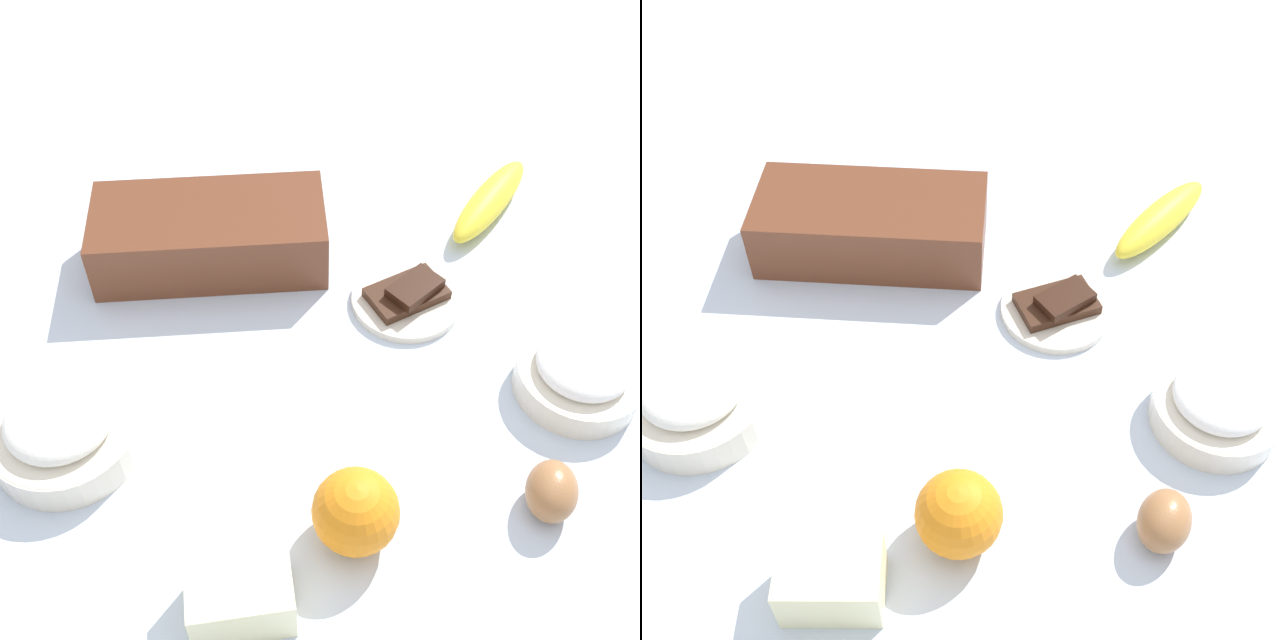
% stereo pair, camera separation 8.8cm
% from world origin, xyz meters
% --- Properties ---
extents(ground_plane, '(2.40, 2.40, 0.02)m').
position_xyz_m(ground_plane, '(0.00, 0.00, -0.01)').
color(ground_plane, silver).
extents(loaf_pan, '(0.30, 0.17, 0.08)m').
position_xyz_m(loaf_pan, '(-0.10, 0.16, 0.04)').
color(loaf_pan, brown).
rests_on(loaf_pan, ground_plane).
extents(flour_bowl, '(0.15, 0.15, 0.07)m').
position_xyz_m(flour_bowl, '(-0.28, -0.08, 0.03)').
color(flour_bowl, silver).
rests_on(flour_bowl, ground_plane).
extents(sugar_bowl, '(0.13, 0.13, 0.06)m').
position_xyz_m(sugar_bowl, '(0.26, -0.12, 0.03)').
color(sugar_bowl, silver).
rests_on(sugar_bowl, ground_plane).
extents(banana, '(0.17, 0.16, 0.04)m').
position_xyz_m(banana, '(0.27, 0.17, 0.02)').
color(banana, yellow).
rests_on(banana, ground_plane).
extents(orange_fruit, '(0.08, 0.08, 0.08)m').
position_xyz_m(orange_fruit, '(-0.02, -0.24, 0.04)').
color(orange_fruit, orange).
rests_on(orange_fruit, ground_plane).
extents(butter_block, '(0.09, 0.07, 0.06)m').
position_xyz_m(butter_block, '(-0.13, -0.28, 0.03)').
color(butter_block, '#F4EDB2').
rests_on(butter_block, ground_plane).
extents(egg_near_butter, '(0.07, 0.08, 0.05)m').
position_xyz_m(egg_near_butter, '(0.17, -0.25, 0.02)').
color(egg_near_butter, '#9E6A40').
rests_on(egg_near_butter, ground_plane).
extents(chocolate_plate, '(0.13, 0.13, 0.03)m').
position_xyz_m(chocolate_plate, '(0.11, 0.04, 0.01)').
color(chocolate_plate, silver).
rests_on(chocolate_plate, ground_plane).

